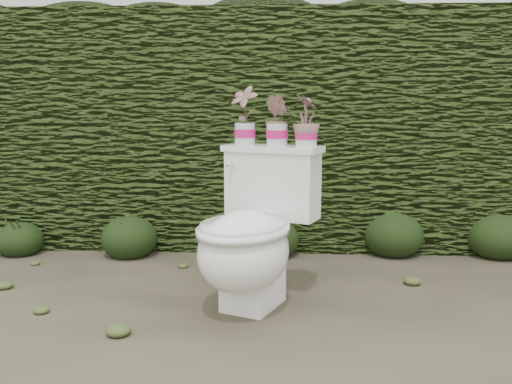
{
  "coord_description": "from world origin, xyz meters",
  "views": [
    {
      "loc": [
        0.12,
        -2.41,
        0.97
      ],
      "look_at": [
        -0.0,
        0.25,
        0.55
      ],
      "focal_mm": 38.0,
      "sensor_mm": 36.0,
      "label": 1
    }
  ],
  "objects_px": {
    "toilet": "(251,237)",
    "potted_plant_left": "(245,116)",
    "potted_plant_center": "(277,122)",
    "potted_plant_right": "(307,122)"
  },
  "relations": [
    {
      "from": "potted_plant_left",
      "to": "potted_plant_center",
      "type": "xyz_separation_m",
      "value": [
        0.17,
        -0.07,
        -0.03
      ]
    },
    {
      "from": "potted_plant_left",
      "to": "potted_plant_right",
      "type": "height_order",
      "value": "potted_plant_left"
    },
    {
      "from": "potted_plant_left",
      "to": "toilet",
      "type": "bearing_deg",
      "value": -45.89
    },
    {
      "from": "toilet",
      "to": "potted_plant_left",
      "type": "xyz_separation_m",
      "value": [
        -0.05,
        0.28,
        0.57
      ]
    },
    {
      "from": "potted_plant_left",
      "to": "potted_plant_center",
      "type": "bearing_deg",
      "value": 10.74
    },
    {
      "from": "toilet",
      "to": "potted_plant_center",
      "type": "relative_size",
      "value": 3.38
    },
    {
      "from": "toilet",
      "to": "potted_plant_right",
      "type": "height_order",
      "value": "potted_plant_right"
    },
    {
      "from": "toilet",
      "to": "potted_plant_right",
      "type": "xyz_separation_m",
      "value": [
        0.26,
        0.15,
        0.54
      ]
    },
    {
      "from": "toilet",
      "to": "potted_plant_left",
      "type": "distance_m",
      "value": 0.63
    },
    {
      "from": "toilet",
      "to": "potted_plant_right",
      "type": "relative_size",
      "value": 3.38
    }
  ]
}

